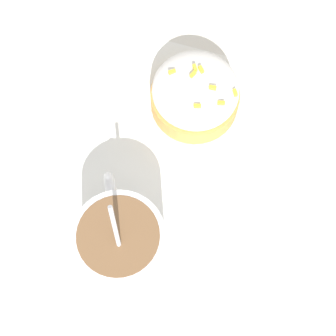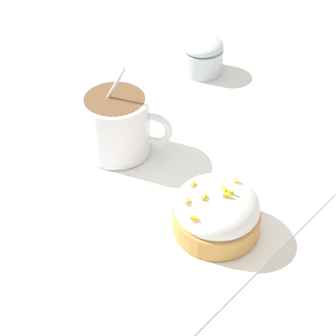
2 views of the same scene
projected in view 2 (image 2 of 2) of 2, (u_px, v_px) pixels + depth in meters
name	position (u px, v px, depth m)	size (l,w,h in m)	color
ground_plane	(163.00, 187.00, 0.65)	(3.00, 3.00, 0.00)	silver
paper_napkin	(163.00, 186.00, 0.65)	(0.34, 0.31, 0.00)	white
coffee_cup	(117.00, 122.00, 0.67)	(0.10, 0.08, 0.12)	white
frosted_pastry	(215.00, 212.00, 0.58)	(0.09, 0.09, 0.06)	#D19347
sugar_bowl	(202.00, 55.00, 0.82)	(0.06, 0.06, 0.05)	silver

